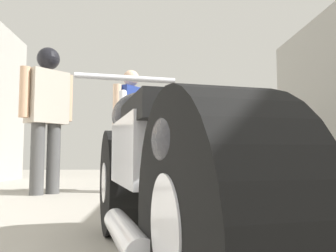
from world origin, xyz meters
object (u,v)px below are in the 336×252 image
object	(u,v)px
motorcycle_maroon_cruiser	(150,175)
motorcycle_black_naked	(232,162)
mechanic_with_helmet	(47,105)
mechanic_in_blue	(131,122)

from	to	relation	value
motorcycle_maroon_cruiser	motorcycle_black_naked	size ratio (longest dim) A/B	1.00
motorcycle_black_naked	mechanic_with_helmet	world-z (taller)	mechanic_with_helmet
motorcycle_black_naked	mechanic_with_helmet	xyz separation A→B (m)	(-2.48, -0.66, 0.71)
motorcycle_black_naked	mechanic_in_blue	size ratio (longest dim) A/B	1.25
motorcycle_black_naked	mechanic_in_blue	xyz separation A→B (m)	(-1.45, -0.46, 0.53)
mechanic_in_blue	mechanic_with_helmet	world-z (taller)	mechanic_with_helmet
motorcycle_black_naked	mechanic_in_blue	world-z (taller)	mechanic_in_blue
motorcycle_maroon_cruiser	mechanic_with_helmet	distance (m)	3.35
mechanic_in_blue	mechanic_with_helmet	size ratio (longest dim) A/B	0.88
motorcycle_maroon_cruiser	motorcycle_black_naked	distance (m)	3.87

